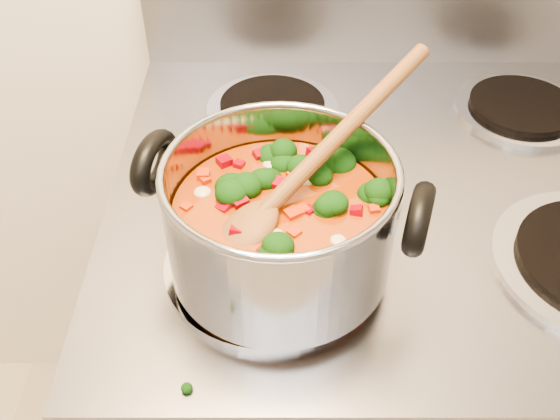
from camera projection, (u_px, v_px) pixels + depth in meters
name	position (u px, v px, depth m)	size (l,w,h in m)	color
electric_range	(375.00, 377.00, 1.08)	(0.74, 0.67, 1.08)	gray
stockpot	(280.00, 221.00, 0.61)	(0.29, 0.23, 0.14)	#9999A0
wooden_spoon	(296.00, 180.00, 0.60)	(0.23, 0.24, 0.12)	brown
cooktop_crumbs	(375.00, 366.00, 0.57)	(0.12, 0.08, 0.01)	black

